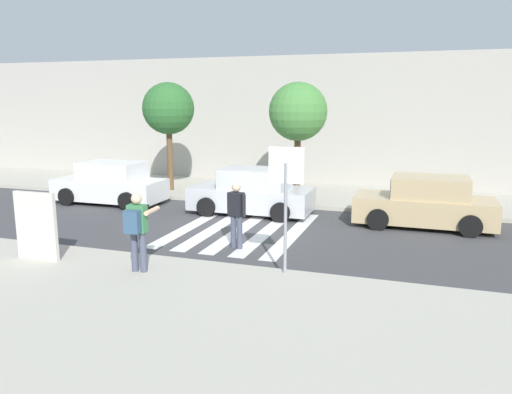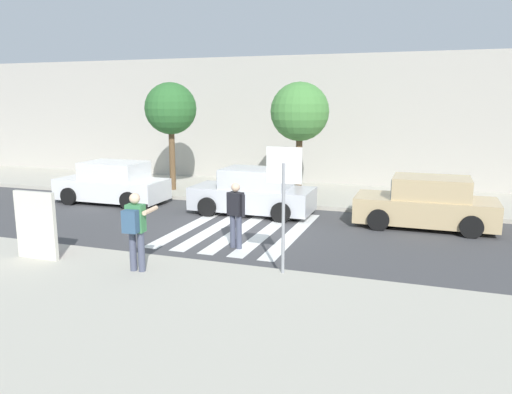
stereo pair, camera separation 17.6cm
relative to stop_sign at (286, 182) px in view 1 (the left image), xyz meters
name	(u,v)px [view 1 (the left image)]	position (x,y,z in m)	size (l,w,h in m)	color
ground_plane	(239,231)	(-2.34, 3.41, -2.12)	(120.00, 120.00, 0.00)	#424244
sidewalk_near	(118,312)	(-2.34, -2.79, -2.05)	(60.00, 6.00, 0.14)	#B2AD9E
sidewalk_far	(290,193)	(-2.34, 9.41, -2.05)	(60.00, 4.80, 0.14)	#B2AD9E
building_facade_far	(314,120)	(-2.34, 13.81, 0.74)	(56.00, 4.00, 5.72)	#ADA89E
crosswalk_stripe_0	(193,225)	(-3.94, 3.61, -2.12)	(0.44, 5.20, 0.01)	silver
crosswalk_stripe_1	(216,227)	(-3.14, 3.61, -2.12)	(0.44, 5.20, 0.01)	silver
crosswalk_stripe_2	(241,229)	(-2.34, 3.61, -2.12)	(0.44, 5.20, 0.01)	silver
crosswalk_stripe_3	(267,232)	(-1.54, 3.61, -2.12)	(0.44, 5.20, 0.01)	silver
crosswalk_stripe_4	(293,234)	(-0.74, 3.61, -2.12)	(0.44, 5.20, 0.01)	silver
stop_sign	(286,182)	(0.00, 0.00, 0.00)	(0.76, 0.08, 2.71)	gray
photographer_with_backpack	(137,226)	(-3.02, -0.95, -0.95)	(0.63, 0.87, 1.72)	#474C60
pedestrian_crossing	(236,212)	(-1.79, 1.79, -1.14)	(0.56, 0.34, 1.72)	#474C60
parked_car_white	(111,184)	(-8.28, 5.71, -1.39)	(4.10, 1.92, 1.55)	white
parked_car_silver	(252,193)	(-2.70, 5.71, -1.39)	(4.10, 1.92, 1.55)	#B7BABF
parked_car_tan	(425,203)	(2.84, 5.71, -1.39)	(4.10, 1.92, 1.55)	tan
street_tree_west	(168,109)	(-7.14, 8.26, 1.31)	(2.08, 2.08, 4.36)	brown
street_tree_center	(298,112)	(-1.79, 8.26, 1.23)	(2.17, 2.17, 4.32)	brown
advertising_board	(37,226)	(-5.70, -0.93, -1.18)	(1.10, 0.11, 1.60)	beige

